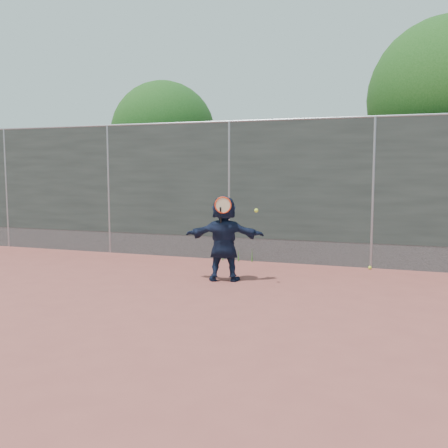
% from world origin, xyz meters
% --- Properties ---
extents(ground, '(80.00, 80.00, 0.00)m').
position_xyz_m(ground, '(0.00, 0.00, 0.00)').
color(ground, '#9E4C42').
rests_on(ground, ground).
extents(player, '(1.47, 0.76, 1.52)m').
position_xyz_m(player, '(0.57, 1.47, 0.76)').
color(player, '#131C36').
rests_on(player, ground).
extents(ball_ground, '(0.07, 0.07, 0.07)m').
position_xyz_m(ball_ground, '(2.99, 3.35, 0.03)').
color(ball_ground, '#D0EB34').
rests_on(ball_ground, ground).
extents(fence, '(20.00, 0.06, 3.03)m').
position_xyz_m(fence, '(-0.00, 3.50, 1.58)').
color(fence, '#38423D').
rests_on(fence, ground).
extents(swing_action, '(0.76, 0.13, 0.51)m').
position_xyz_m(swing_action, '(0.67, 1.28, 1.34)').
color(swing_action, '#F03C16').
rests_on(swing_action, ground).
extents(tree_left, '(3.15, 3.00, 4.53)m').
position_xyz_m(tree_left, '(-2.85, 6.55, 2.94)').
color(tree_left, '#382314').
rests_on(tree_left, ground).
extents(weed_clump, '(0.68, 0.07, 0.30)m').
position_xyz_m(weed_clump, '(0.29, 3.38, 0.13)').
color(weed_clump, '#387226').
rests_on(weed_clump, ground).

